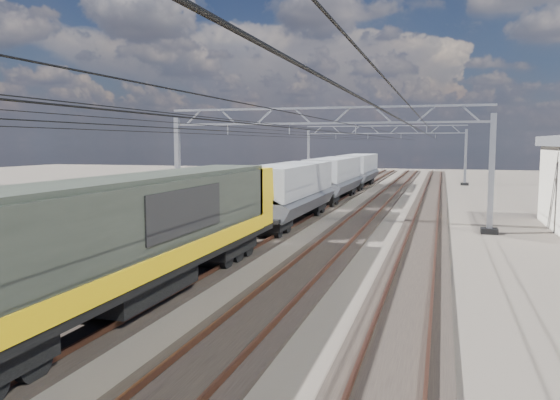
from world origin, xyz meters
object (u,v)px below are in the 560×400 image
(catenary_gantry_mid, at_px, (322,161))
(hopper_wagon_mid, at_px, (334,175))
(catenary_gantry_far, at_px, (384,152))
(locomotive, at_px, (132,232))
(hopper_wagon_lead, at_px, (290,188))
(hopper_wagon_third, at_px, (358,168))

(catenary_gantry_mid, distance_m, hopper_wagon_mid, 14.51)
(catenary_gantry_far, distance_m, hopper_wagon_mid, 21.88)
(catenary_gantry_far, distance_m, locomotive, 53.68)
(hopper_wagon_lead, distance_m, hopper_wagon_third, 28.40)
(catenary_gantry_far, bearing_deg, hopper_wagon_lead, -93.19)
(catenary_gantry_mid, height_order, hopper_wagon_mid, catenary_gantry_mid)
(catenary_gantry_mid, bearing_deg, hopper_wagon_lead, 177.89)
(catenary_gantry_mid, xyz_separation_m, hopper_wagon_lead, (-2.00, 0.07, -1.67))
(hopper_wagon_mid, height_order, hopper_wagon_third, same)
(hopper_wagon_mid, distance_m, hopper_wagon_third, 14.20)
(catenary_gantry_far, xyz_separation_m, hopper_wagon_third, (-2.00, -7.53, -1.67))
(catenary_gantry_far, height_order, hopper_wagon_lead, catenary_gantry_far)
(catenary_gantry_mid, bearing_deg, catenary_gantry_far, 90.00)
(catenary_gantry_mid, relative_size, hopper_wagon_third, 1.53)
(catenary_gantry_far, distance_m, hopper_wagon_lead, 36.02)
(hopper_wagon_third, bearing_deg, catenary_gantry_mid, -85.98)
(catenary_gantry_mid, distance_m, locomotive, 17.81)
(hopper_wagon_lead, relative_size, hopper_wagon_mid, 1.00)
(hopper_wagon_third, bearing_deg, catenary_gantry_far, 75.12)
(locomotive, distance_m, hopper_wagon_lead, 17.70)
(hopper_wagon_lead, height_order, hopper_wagon_third, same)
(hopper_wagon_mid, bearing_deg, hopper_wagon_third, 90.00)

